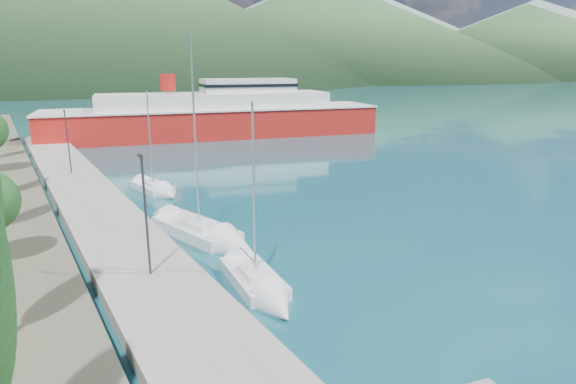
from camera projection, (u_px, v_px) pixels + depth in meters
ground at (64, 111)px, 117.80m from camera, size 1400.00×1400.00×0.00m
quay at (100, 213)px, 35.46m from camera, size 5.00×88.00×0.80m
hills_far at (127, 8)px, 579.88m from camera, size 1480.00×900.00×180.00m
hills_near at (153, 13)px, 363.15m from camera, size 1010.00×520.00×115.00m
lamp_posts at (135, 202)px, 25.03m from camera, size 0.15×49.49×6.06m
sailboat_near at (265, 293)px, 23.35m from camera, size 2.97×7.27×10.15m
sailboat_mid at (217, 239)px, 30.31m from camera, size 4.72×10.03×13.97m
sailboat_far at (160, 191)px, 42.13m from camera, size 3.16×6.87×9.72m
ferry at (217, 117)px, 75.87m from camera, size 52.66×21.34×10.23m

